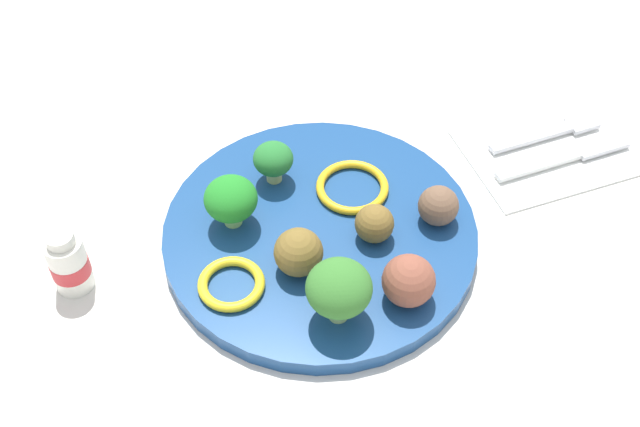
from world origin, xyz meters
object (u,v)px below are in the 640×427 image
(plate, at_px, (320,234))
(meatball_back_right, at_px, (438,206))
(meatball_near_rim, at_px, (299,252))
(pepper_ring_front_left, at_px, (352,187))
(yogurt_bottle, at_px, (69,263))
(meatball_back_left, at_px, (374,224))
(pepper_ring_mid_left, at_px, (231,284))
(meatball_center, at_px, (409,281))
(fork, at_px, (550,132))
(broccoli_floret_center, at_px, (273,160))
(broccoli_floret_mid_left, at_px, (339,289))
(knife, at_px, (569,156))
(broccoli_floret_far_rim, at_px, (231,200))
(napkin, at_px, (552,149))

(plate, distance_m, meatball_back_right, 0.11)
(meatball_near_rim, xyz_separation_m, pepper_ring_front_left, (0.08, 0.07, -0.02))
(meatball_back_right, xyz_separation_m, yogurt_bottle, (-0.31, 0.06, -0.01))
(meatball_back_left, relative_size, meatball_back_right, 0.95)
(pepper_ring_mid_left, bearing_deg, meatball_center, -25.20)
(pepper_ring_front_left, xyz_separation_m, fork, (0.22, 0.01, -0.01))
(meatball_back_left, height_order, meatball_back_right, meatball_back_right)
(broccoli_floret_center, height_order, broccoli_floret_mid_left, broccoli_floret_mid_left)
(broccoli_floret_mid_left, distance_m, pepper_ring_front_left, 0.15)
(meatball_back_right, distance_m, meatball_center, 0.09)
(meatball_near_rim, bearing_deg, knife, 7.74)
(meatball_center, distance_m, fork, 0.27)
(broccoli_floret_center, height_order, meatball_back_left, broccoli_floret_center)
(broccoli_floret_center, height_order, yogurt_bottle, yogurt_bottle)
(meatball_back_right, distance_m, meatball_near_rim, 0.13)
(fork, relative_size, yogurt_bottle, 1.85)
(broccoli_floret_far_rim, distance_m, yogurt_bottle, 0.15)
(broccoli_floret_center, height_order, pepper_ring_mid_left, broccoli_floret_center)
(meatball_back_left, bearing_deg, broccoli_floret_center, 120.82)
(broccoli_floret_center, relative_size, meatball_center, 0.94)
(meatball_center, bearing_deg, yogurt_bottle, 153.59)
(plate, height_order, pepper_ring_front_left, pepper_ring_front_left)
(pepper_ring_mid_left, distance_m, yogurt_bottle, 0.14)
(broccoli_floret_center, distance_m, meatball_back_right, 0.16)
(broccoli_floret_center, bearing_deg, meatball_back_left, -59.18)
(broccoli_floret_far_rim, relative_size, pepper_ring_mid_left, 0.87)
(fork, xyz_separation_m, yogurt_bottle, (-0.48, -0.01, 0.02))
(broccoli_floret_mid_left, bearing_deg, yogurt_bottle, 147.59)
(pepper_ring_mid_left, xyz_separation_m, fork, (0.36, 0.07, -0.01))
(broccoli_floret_center, bearing_deg, yogurt_bottle, -167.99)
(plate, bearing_deg, napkin, 5.27)
(meatball_center, bearing_deg, pepper_ring_front_left, 87.74)
(broccoli_floret_far_rim, xyz_separation_m, meatball_near_rim, (0.04, -0.07, -0.01))
(broccoli_floret_far_rim, xyz_separation_m, pepper_ring_front_left, (0.11, -0.00, -0.03))
(broccoli_floret_far_rim, xyz_separation_m, yogurt_bottle, (-0.14, -0.00, -0.02))
(meatball_back_left, height_order, meatball_center, meatball_center)
(pepper_ring_mid_left, xyz_separation_m, napkin, (0.35, 0.06, -0.02))
(fork, bearing_deg, knife, -91.96)
(pepper_ring_front_left, bearing_deg, meatball_near_rim, -138.88)
(meatball_back_right, relative_size, meatball_center, 0.82)
(meatball_center, bearing_deg, meatball_back_right, 47.85)
(broccoli_floret_mid_left, height_order, napkin, broccoli_floret_mid_left)
(meatball_center, relative_size, knife, 0.30)
(meatball_near_rim, relative_size, pepper_ring_front_left, 0.62)
(meatball_center, xyz_separation_m, knife, (0.22, 0.10, -0.03))
(broccoli_floret_center, xyz_separation_m, meatball_back_left, (0.06, -0.10, -0.01))
(meatball_back_right, height_order, meatball_center, meatball_center)
(meatball_near_rim, relative_size, yogurt_bottle, 0.64)
(broccoli_floret_center, height_order, meatball_center, meatball_center)
(broccoli_floret_mid_left, distance_m, napkin, 0.30)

